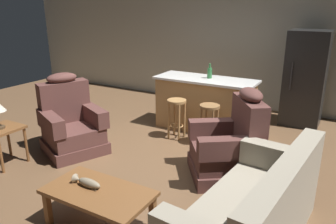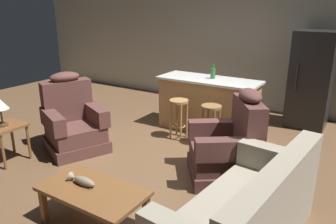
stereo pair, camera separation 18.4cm
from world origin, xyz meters
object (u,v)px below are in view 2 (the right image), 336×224
Objects in this scene: recliner_near_island at (229,148)px; bar_stool_right at (211,118)px; couch at (246,217)px; bottle_tall_green at (213,73)px; refrigerator at (311,80)px; recliner_near_lamp at (73,123)px; table_lamp at (0,105)px; bar_stool_left at (179,112)px; fish_figurine at (82,181)px; coffee_table at (93,194)px; end_table at (6,131)px; kitchen_island at (208,104)px.

bar_stool_right is (-0.64, 0.80, 0.05)m from recliner_near_island.
couch is 3.19m from bottle_tall_green.
refrigerator reaches higher than bottle_tall_green.
bar_stool_right is at bearing 59.27° from recliner_near_lamp.
recliner_near_island is 3.19m from table_lamp.
bottle_tall_green is (0.29, 0.68, 0.58)m from bar_stool_left.
couch is at bearing -59.06° from bottle_tall_green.
fish_figurine is 1.67m from couch.
end_table reaches higher than coffee_table.
end_table is 1.37× the size of table_lamp.
kitchen_island is at bearing 54.90° from end_table.
kitchen_island is at bearing 55.49° from table_lamp.
table_lamp is 0.60× the size of bar_stool_right.
table_lamp is at bearing -10.95° from recliner_near_island.
recliner_near_island is 1.87m from bottle_tall_green.
bar_stool_left reaches higher than coffee_table.
fish_figurine is 0.50× the size of bar_stool_left.
recliner_near_lamp is 4.59× the size of bottle_tall_green.
end_table is at bearing 168.35° from fish_figurine.
bar_stool_right is (0.36, -0.63, -0.01)m from kitchen_island.
end_table is (-2.90, -1.27, 0.04)m from recliner_near_island.
end_table is at bearing -125.26° from bottle_tall_green.
bar_stool_left reaches higher than end_table.
coffee_table is at bearing -93.34° from bar_stool_right.
recliner_near_lamp is 1.72m from bar_stool_left.
couch is 3.09m from kitchen_island.
fish_figurine is 0.83× the size of table_lamp.
table_lamp is 0.23× the size of kitchen_island.
refrigerator is (1.43, 4.31, 0.42)m from fish_figurine.
recliner_near_lamp is at bearing -127.31° from kitchen_island.
table_lamp is (-3.53, -0.12, 0.53)m from couch.
bottle_tall_green is (1.93, 2.79, 0.18)m from table_lamp.
recliner_near_lamp is (-1.48, 1.23, -0.04)m from fish_figurine.
couch is 4.82× the size of table_lamp.
bottle_tall_green is (1.48, 1.93, 0.63)m from recliner_near_lamp.
bar_stool_right is at bearing 83.06° from fish_figurine.
table_lamp is (0.02, -0.04, 0.41)m from end_table.
end_table is (-3.55, -0.09, 0.12)m from couch.
table_lamp reaches higher than couch.
bottle_tall_green reaches higher than coffee_table.
end_table is at bearing 115.24° from table_lamp.
bar_stool_right is at bearing -51.23° from couch.
recliner_near_island is (-0.65, 1.18, 0.08)m from couch.
fish_figurine is 2.00m from end_table.
bar_stool_left is 2.55m from refrigerator.
bar_stool_left is at bearing -110.72° from kitchen_island.
refrigerator reaches higher than couch.
couch is 3.53× the size of end_table.
bar_stool_left is at bearing 96.75° from fish_figurine.
couch is 1.12× the size of refrigerator.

